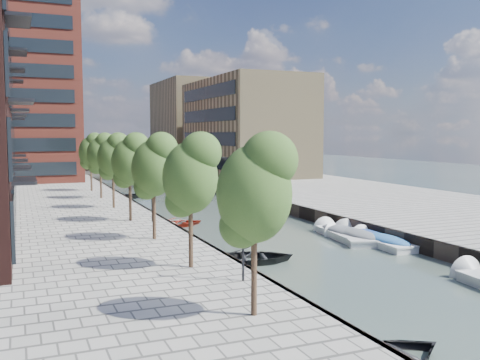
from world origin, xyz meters
TOP-DOWN VIEW (x-y plane):
  - water at (0.00, 40.00)m, footprint 300.00×300.00m
  - quay_right at (16.00, 40.00)m, footprint 20.00×140.00m
  - quay_wall_left at (-6.10, 40.00)m, footprint 0.25×140.00m
  - quay_wall_right at (6.10, 40.00)m, footprint 0.25×140.00m
  - far_closure at (0.00, 100.00)m, footprint 80.00×40.00m
  - tower at (-17.00, 65.00)m, footprint 18.00×18.00m
  - tan_block_near at (16.00, 62.00)m, footprint 12.00×25.00m
  - tan_block_far at (16.00, 88.00)m, footprint 12.00×20.00m
  - bridge at (0.00, 72.00)m, footprint 13.00×6.00m
  - tree_0 at (-8.50, 4.00)m, footprint 2.50×2.50m
  - tree_1 at (-8.50, 11.00)m, footprint 2.50×2.50m
  - tree_2 at (-8.50, 18.00)m, footprint 2.50×2.50m
  - tree_3 at (-8.50, 25.00)m, footprint 2.50×2.50m
  - tree_4 at (-8.50, 32.00)m, footprint 2.50×2.50m
  - tree_5 at (-8.50, 39.00)m, footprint 2.50×2.50m
  - tree_6 at (-8.50, 46.00)m, footprint 2.50×2.50m
  - lamp_0 at (-7.20, 8.00)m, footprint 0.24×0.24m
  - lamp_1 at (-7.20, 24.00)m, footprint 0.24×0.24m
  - lamp_2 at (-7.20, 40.00)m, footprint 0.24×0.24m
  - sloop_1 at (-4.08, 14.44)m, footprint 5.62×4.62m
  - sloop_2 at (-4.54, 27.15)m, footprint 4.39×3.36m
  - sloop_3 at (-5.40, 27.69)m, footprint 4.48×3.54m
  - sloop_4 at (-5.19, 45.91)m, footprint 5.99×5.06m
  - motorboat_0 at (5.42, 15.43)m, footprint 2.01×5.24m
  - motorboat_1 at (4.91, 17.64)m, footprint 3.69×5.80m
  - motorboat_3 at (5.21, 17.43)m, footprint 3.59×5.32m
  - motorboat_4 at (4.63, 18.98)m, footprint 2.48×5.55m
  - car at (7.50, 62.75)m, footprint 1.72×4.10m

SIDE VIEW (x-z plane):
  - water at x=0.00m, z-range 0.00..0.00m
  - sloop_1 at x=-4.08m, z-range -0.51..0.51m
  - sloop_2 at x=-4.54m, z-range -0.42..0.42m
  - sloop_3 at x=-5.40m, z-range -0.42..0.42m
  - sloop_4 at x=-5.19m, z-range -0.53..0.53m
  - motorboat_3 at x=5.21m, z-range -0.64..1.05m
  - motorboat_0 at x=5.42m, z-range -0.65..1.07m
  - motorboat_4 at x=4.63m, z-range -0.68..1.11m
  - motorboat_1 at x=4.91m, z-range -0.69..1.14m
  - quay_right at x=16.00m, z-range 0.00..1.00m
  - quay_wall_left at x=-6.10m, z-range 0.00..1.00m
  - quay_wall_right at x=6.10m, z-range 0.00..1.00m
  - far_closure at x=0.00m, z-range 0.00..1.00m
  - bridge at x=0.00m, z-range 0.74..2.04m
  - car at x=7.50m, z-range 1.00..2.39m
  - lamp_0 at x=-7.20m, z-range 1.45..5.57m
  - lamp_1 at x=-7.20m, z-range 1.45..5.57m
  - lamp_2 at x=-7.20m, z-range 1.45..5.57m
  - tree_0 at x=-8.50m, z-range 2.33..8.28m
  - tree_1 at x=-8.50m, z-range 2.33..8.28m
  - tree_2 at x=-8.50m, z-range 2.33..8.28m
  - tree_3 at x=-8.50m, z-range 2.33..8.28m
  - tree_4 at x=-8.50m, z-range 2.33..8.28m
  - tree_5 at x=-8.50m, z-range 2.33..8.28m
  - tree_6 at x=-8.50m, z-range 2.33..8.28m
  - tan_block_near at x=16.00m, z-range 1.00..15.00m
  - tan_block_far at x=16.00m, z-range 1.00..17.00m
  - tower at x=-17.00m, z-range 1.00..31.00m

